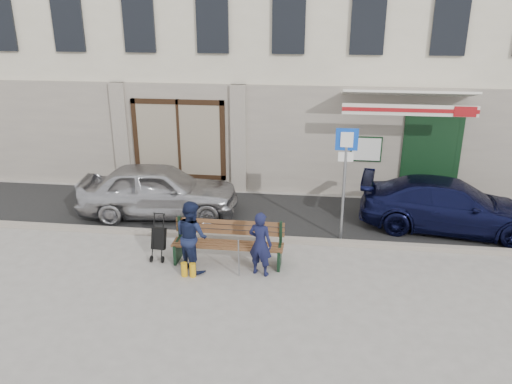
% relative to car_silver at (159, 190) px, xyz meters
% --- Properties ---
extents(ground, '(80.00, 80.00, 0.00)m').
position_rel_car_silver_xyz_m(ground, '(3.20, -2.75, -0.71)').
color(ground, '#9E9991').
rests_on(ground, ground).
extents(asphalt_lane, '(60.00, 3.20, 0.01)m').
position_rel_car_silver_xyz_m(asphalt_lane, '(3.20, 0.35, -0.71)').
color(asphalt_lane, '#282828').
rests_on(asphalt_lane, ground).
extents(curb, '(60.00, 0.18, 0.12)m').
position_rel_car_silver_xyz_m(curb, '(3.20, -1.25, -0.65)').
color(curb, '#9E9384').
rests_on(curb, ground).
extents(building, '(20.00, 8.27, 10.00)m').
position_rel_car_silver_xyz_m(building, '(3.21, 5.70, 4.26)').
color(building, beige).
rests_on(building, ground).
extents(car_silver, '(4.33, 2.13, 1.42)m').
position_rel_car_silver_xyz_m(car_silver, '(0.00, 0.00, 0.00)').
color(car_silver, '#ABABB0').
rests_on(car_silver, ground).
extents(car_navy, '(4.58, 2.37, 1.27)m').
position_rel_car_silver_xyz_m(car_navy, '(7.44, 0.02, -0.08)').
color(car_navy, black).
rests_on(car_navy, ground).
extents(parking_sign, '(0.50, 0.08, 2.72)m').
position_rel_car_silver_xyz_m(parking_sign, '(4.77, -0.93, 1.12)').
color(parking_sign, gray).
rests_on(parking_sign, ground).
extents(bench, '(2.40, 1.17, 0.98)m').
position_rel_car_silver_xyz_m(bench, '(2.25, -2.45, -0.25)').
color(bench, brown).
rests_on(bench, ground).
extents(man, '(0.58, 0.47, 1.39)m').
position_rel_car_silver_xyz_m(man, '(3.05, -2.83, -0.02)').
color(man, '#141738').
rests_on(man, ground).
extents(woman, '(0.94, 0.93, 1.54)m').
position_rel_car_silver_xyz_m(woman, '(1.60, -2.79, 0.06)').
color(woman, '#151D3C').
rests_on(woman, ground).
extents(stroller, '(0.32, 0.44, 1.03)m').
position_rel_car_silver_xyz_m(stroller, '(0.75, -2.42, -0.25)').
color(stroller, black).
rests_on(stroller, ground).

